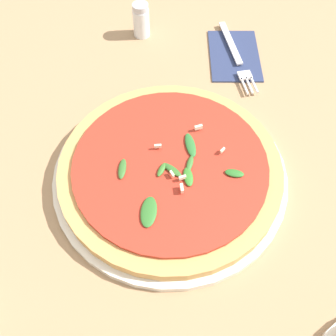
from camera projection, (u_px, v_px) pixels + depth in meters
The scene contains 5 objects.
ground_plane at pixel (181, 177), 0.60m from camera, with size 6.00×6.00×0.00m, color #9E7A56.
pizza_arugula_main at pixel (168, 173), 0.58m from camera, with size 0.35×0.35×0.05m.
napkin at pixel (233, 55), 0.75m from camera, with size 0.15×0.10×0.01m.
fork at pixel (234, 55), 0.74m from camera, with size 0.20×0.07×0.00m.
shaker_pepper at pixel (140, 20), 0.76m from camera, with size 0.03×0.03×0.07m.
Camera 1 is at (0.32, 0.00, 0.50)m, focal length 42.00 mm.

